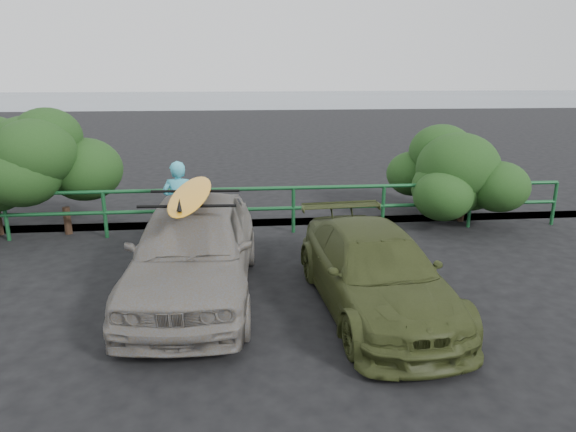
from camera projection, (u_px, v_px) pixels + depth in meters
name	position (u px, v px, depth m)	size (l,w,h in m)	color
ground	(256.00, 356.00, 6.44)	(80.00, 80.00, 0.00)	black
ocean	(239.00, 98.00, 63.84)	(200.00, 200.00, 0.00)	slate
guardrail	(247.00, 211.00, 11.08)	(14.00, 0.08, 1.04)	#164F27
shrub_left	(18.00, 176.00, 10.81)	(3.20, 2.40, 2.58)	#1F4118
shrub_right	(463.00, 180.00, 11.88)	(3.20, 2.40, 1.98)	#1F4118
sedan	(194.00, 248.00, 8.00)	(1.83, 4.56, 1.55)	slate
olive_vehicle	(375.00, 271.00, 7.55)	(1.67, 4.10, 1.19)	#37401C
man	(179.00, 205.00, 10.14)	(0.64, 0.42, 1.76)	#42B0C6
roof_rack	(191.00, 198.00, 7.78)	(1.41, 0.99, 0.05)	black
surfboard	(191.00, 194.00, 7.77)	(0.55, 2.63, 0.08)	orange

